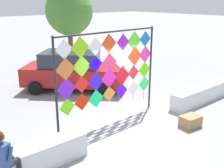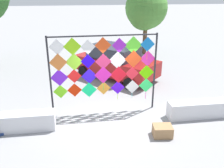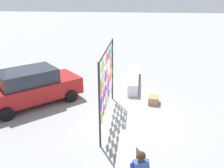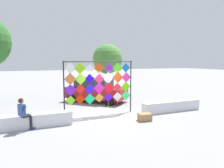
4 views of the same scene
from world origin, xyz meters
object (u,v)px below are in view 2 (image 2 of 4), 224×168
parked_car (115,62)px  cardboard_box_large (162,131)px  kite_display_rack (104,66)px  tree_palm_like (145,9)px

parked_car → cardboard_box_large: parked_car is taller
cardboard_box_large → kite_display_rack: bearing=130.1°
cardboard_box_large → tree_palm_like: bearing=78.6°
kite_display_rack → tree_palm_like: (3.86, 8.56, 1.30)m
parked_car → tree_palm_like: bearing=59.4°
kite_display_rack → parked_car: bearing=74.7°
kite_display_rack → parked_car: 4.09m
parked_car → tree_palm_like: (2.81, 4.75, 2.31)m
tree_palm_like → parked_car: bearing=-120.6°
kite_display_rack → parked_car: (1.05, 3.82, -1.01)m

